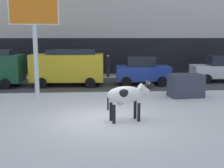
{
  "coord_description": "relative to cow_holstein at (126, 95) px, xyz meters",
  "views": [
    {
      "loc": [
        -0.6,
        -11.18,
        3.22
      ],
      "look_at": [
        0.34,
        1.65,
        1.1
      ],
      "focal_mm": 47.58,
      "sensor_mm": 36.0,
      "label": 1
    }
  ],
  "objects": [
    {
      "name": "ground_plane",
      "position": [
        -0.74,
        0.35,
        -1.0
      ],
      "size": [
        120.0,
        120.0,
        0.0
      ],
      "primitive_type": "plane",
      "color": "white"
    },
    {
      "name": "car_blue_hatchback",
      "position": [
        2.07,
        8.35,
        -0.07
      ],
      "size": [
        3.58,
        2.06,
        1.86
      ],
      "color": "#233D9E",
      "rests_on": "ground"
    },
    {
      "name": "pedestrian_near_billboard",
      "position": [
        -7.83,
        12.01,
        -0.12
      ],
      "size": [
        0.36,
        0.24,
        1.73
      ],
      "color": "#282833",
      "rests_on": "ground"
    },
    {
      "name": "car_yellow_van",
      "position": [
        -2.79,
        8.34,
        0.24
      ],
      "size": [
        4.69,
        2.29,
        2.32
      ],
      "color": "gold",
      "rests_on": "ground"
    },
    {
      "name": "car_white_sedan",
      "position": [
        7.86,
        9.17,
        -0.09
      ],
      "size": [
        4.28,
        2.14,
        1.84
      ],
      "color": "white",
      "rests_on": "ground"
    },
    {
      "name": "cow_holstein",
      "position": [
        0.0,
        0.0,
        0.0
      ],
      "size": [
        1.94,
        0.89,
        1.54
      ],
      "color": "silver",
      "rests_on": "ground"
    },
    {
      "name": "dumpster",
      "position": [
        3.66,
        4.24,
        -0.4
      ],
      "size": [
        1.8,
        1.26,
        1.2
      ],
      "primitive_type": "cube",
      "rotation": [
        0.0,
        0.0,
        0.1
      ],
      "color": "#383D4C",
      "rests_on": "ground"
    },
    {
      "name": "road_strip",
      "position": [
        -0.74,
        8.71,
        -1.0
      ],
      "size": [
        60.0,
        5.6,
        0.01
      ],
      "primitive_type": "cube",
      "color": "#423F3F",
      "rests_on": "ground"
    },
    {
      "name": "billboard",
      "position": [
        -4.19,
        4.97,
        3.31
      ],
      "size": [
        2.51,
        0.72,
        5.56
      ],
      "color": "silver",
      "rests_on": "ground"
    },
    {
      "name": "pedestrian_by_cars",
      "position": [
        0.04,
        12.01,
        -0.12
      ],
      "size": [
        0.36,
        0.24,
        1.73
      ],
      "color": "#282833",
      "rests_on": "ground"
    }
  ]
}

